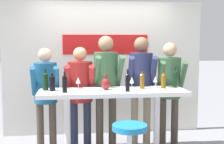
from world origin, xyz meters
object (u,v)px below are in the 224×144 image
object	(u,v)px
person_center_right	(169,83)
wine_bottle_6	(46,80)
person_left	(80,87)
person_center	(141,80)
person_far_left	(46,88)
wine_bottle_2	(142,80)
wine_bottle_3	(163,80)
wine_bottle_1	(52,82)
wine_bottle_5	(65,83)
tasting_table	(113,102)
wine_glass_2	(78,81)
wine_bottle_0	(175,78)
wine_bottle_4	(128,82)
wine_glass_0	(156,79)
wine_glass_1	(132,81)
bar_stool	(130,143)
person_center_left	(106,80)
decorative_vase	(106,84)

from	to	relation	value
person_center_right	wine_bottle_6	xyz separation A→B (m)	(-1.94, -0.38, 0.13)
person_left	person_center	size ratio (longest dim) A/B	0.91
person_far_left	wine_bottle_2	size ratio (longest dim) A/B	5.96
person_left	wine_bottle_3	world-z (taller)	person_left
wine_bottle_6	wine_bottle_3	bearing A→B (deg)	-0.98
wine_bottle_1	wine_bottle_5	world-z (taller)	wine_bottle_5
wine_bottle_2	wine_bottle_6	distance (m)	1.40
tasting_table	wine_glass_2	bearing A→B (deg)	164.01
wine_bottle_0	wine_bottle_5	size ratio (longest dim) A/B	1.06
person_center_right	wine_bottle_0	size ratio (longest dim) A/B	5.57
wine_bottle_4	person_center	bearing A→B (deg)	62.92
wine_bottle_5	wine_glass_0	size ratio (longest dim) A/B	1.65
person_center_right	wine_glass_0	xyz separation A→B (m)	(-0.33, -0.35, 0.11)
person_far_left	person_left	size ratio (longest dim) A/B	0.99
wine_bottle_2	wine_glass_1	bearing A→B (deg)	-175.69
tasting_table	wine_bottle_3	xyz separation A→B (m)	(0.76, 0.07, 0.29)
wine_bottle_0	wine_bottle_3	xyz separation A→B (m)	(-0.20, -0.06, -0.02)
person_center_right	wine_bottle_5	bearing A→B (deg)	-155.25
person_far_left	person_left	bearing A→B (deg)	-0.59
wine_bottle_1	wine_bottle_5	bearing A→B (deg)	-41.88
person_far_left	wine_glass_1	bearing A→B (deg)	-22.24
person_far_left	bar_stool	bearing A→B (deg)	-49.97
person_center_left	wine_bottle_6	world-z (taller)	person_center_left
wine_glass_1	wine_bottle_0	bearing A→B (deg)	5.93
person_center_right	wine_glass_0	bearing A→B (deg)	-128.16
person_center_left	wine_glass_1	size ratio (longest dim) A/B	10.32
person_center_right	wine_bottle_4	size ratio (longest dim) A/B	5.51
bar_stool	wine_bottle_0	world-z (taller)	wine_bottle_0
bar_stool	wine_bottle_5	xyz separation A→B (m)	(-0.80, 0.56, 0.69)
person_center	decorative_vase	xyz separation A→B (m)	(-0.62, -0.47, 0.01)
wine_bottle_3	person_left	bearing A→B (deg)	159.36
wine_glass_2	person_center_left	bearing A→B (deg)	38.07
wine_bottle_3	wine_glass_0	xyz separation A→B (m)	(-0.10, 0.06, 0.00)
decorative_vase	person_center_left	bearing A→B (deg)	83.60
wine_bottle_3	wine_bottle_2	bearing A→B (deg)	179.91
tasting_table	wine_bottle_5	world-z (taller)	wine_bottle_5
person_left	wine_bottle_4	bearing A→B (deg)	-43.66
tasting_table	wine_bottle_5	xyz separation A→B (m)	(-0.68, -0.13, 0.30)
bar_stool	wine_bottle_0	size ratio (longest dim) A/B	2.36
person_far_left	wine_bottle_6	world-z (taller)	person_far_left
wine_bottle_3	person_center_left	bearing A→B (deg)	152.78
wine_glass_2	person_left	bearing A→B (deg)	84.66
wine_glass_0	wine_glass_1	world-z (taller)	same
wine_bottle_0	wine_bottle_3	distance (m)	0.21
person_center	wine_bottle_6	world-z (taller)	person_center
person_center_left	wine_glass_2	xyz separation A→B (m)	(-0.44, -0.35, 0.04)
wine_bottle_2	wine_bottle_4	bearing A→B (deg)	-139.19
person_center_right	decorative_vase	bearing A→B (deg)	-152.62
person_center	wine_bottle_5	world-z (taller)	person_center
tasting_table	wine_bottle_6	world-z (taller)	wine_bottle_6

